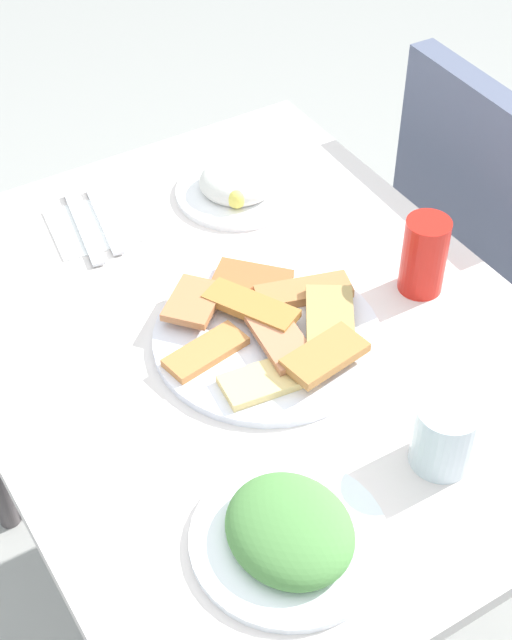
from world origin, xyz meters
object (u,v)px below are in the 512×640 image
(salad_plate_rice, at_px, (290,532))
(fork, at_px, (84,227))
(dining_table, at_px, (249,379))
(pide_platter, at_px, (269,332))
(drinking_glass, at_px, (445,435))
(paper_napkin, at_px, (94,225))
(dining_chair, at_px, (504,257))
(salad_plate_greens, at_px, (237,186))
(soda_can, at_px, (424,256))
(spoon, at_px, (104,220))

(salad_plate_rice, height_order, fork, salad_plate_rice)
(dining_table, bearing_deg, pide_platter, 31.16)
(drinking_glass, xyz_separation_m, paper_napkin, (-0.66, -0.17, -0.04))
(pide_platter, distance_m, paper_napkin, 0.38)
(dining_chair, relative_size, salad_plate_greens, 4.41)
(dining_chair, bearing_deg, paper_napkin, -104.92)
(paper_napkin, bearing_deg, pide_platter, 15.71)
(pide_platter, relative_size, fork, 1.67)
(pide_platter, xyz_separation_m, soda_can, (0.02, 0.25, 0.05))
(soda_can, relative_size, spoon, 0.66)
(salad_plate_greens, bearing_deg, soda_can, 18.34)
(fork, bearing_deg, soda_can, 53.90)
(salad_plate_greens, xyz_separation_m, drinking_glass, (0.61, -0.07, 0.03))
(salad_plate_rice, relative_size, spoon, 1.27)
(dining_table, xyz_separation_m, salad_plate_greens, (-0.29, 0.15, 0.12))
(dining_table, height_order, pide_platter, pide_platter)
(salad_plate_greens, distance_m, salad_plate_rice, 0.68)
(salad_plate_greens, bearing_deg, fork, -100.21)
(dining_table, height_order, salad_plate_greens, salad_plate_greens)
(dining_chair, xyz_separation_m, drinking_glass, (0.46, -0.58, 0.29))
(dining_table, relative_size, paper_napkin, 7.35)
(dining_table, relative_size, pide_platter, 3.04)
(dining_chair, relative_size, spoon, 4.94)
(dining_chair, xyz_separation_m, pide_platter, (0.17, -0.65, 0.26))
(salad_plate_rice, distance_m, soda_can, 0.49)
(drinking_glass, bearing_deg, salad_plate_rice, -89.16)
(salad_plate_greens, height_order, paper_napkin, salad_plate_greens)
(spoon, bearing_deg, soda_can, 51.35)
(dining_chair, relative_size, fork, 4.57)
(salad_plate_rice, height_order, soda_can, soda_can)
(fork, bearing_deg, spoon, 100.24)
(fork, distance_m, spoon, 0.04)
(dining_chair, bearing_deg, salad_plate_rice, -60.22)
(soda_can, bearing_deg, pide_platter, -95.20)
(pide_platter, xyz_separation_m, paper_napkin, (-0.37, -0.10, -0.01))
(salad_plate_greens, height_order, drinking_glass, drinking_glass)
(dining_chair, height_order, salad_plate_rice, dining_chair)
(dining_table, xyz_separation_m, salad_plate_rice, (0.32, -0.14, 0.12))
(soda_can, distance_m, drinking_glass, 0.32)
(paper_napkin, xyz_separation_m, spoon, (0.00, 0.02, 0.00))
(salad_plate_rice, bearing_deg, salad_plate_greens, 154.46)
(paper_napkin, height_order, fork, fork)
(dining_chair, xyz_separation_m, soda_can, (0.19, -0.40, 0.31))
(dining_table, distance_m, salad_plate_greens, 0.35)
(pide_platter, height_order, soda_can, soda_can)
(salad_plate_greens, distance_m, fork, 0.26)
(dining_table, bearing_deg, spoon, -168.65)
(soda_can, bearing_deg, spoon, -139.25)
(drinking_glass, relative_size, spoon, 0.51)
(pide_platter, xyz_separation_m, salad_plate_rice, (0.29, -0.16, 0.01))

